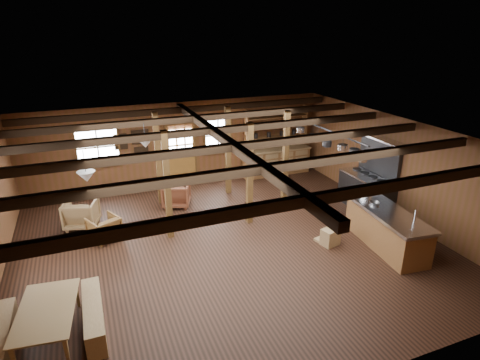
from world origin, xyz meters
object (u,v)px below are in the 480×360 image
object	(u,v)px
kitchen_island	(386,228)
commercial_range	(369,186)
armchair_a	(104,228)
dining_table	(51,323)
armchair_b	(176,194)
armchair_c	(81,213)

from	to	relation	value
kitchen_island	commercial_range	world-z (taller)	commercial_range
commercial_range	armchair_a	bearing A→B (deg)	173.45
kitchen_island	dining_table	bearing A→B (deg)	-171.29
armchair_b	commercial_range	bearing A→B (deg)	178.65
kitchen_island	armchair_b	xyz separation A→B (m)	(-4.20, 4.23, -0.12)
commercial_range	dining_table	world-z (taller)	commercial_range
dining_table	armchair_c	world-z (taller)	armchair_c
dining_table	armchair_a	xyz separation A→B (m)	(1.12, 3.22, 0.02)
armchair_b	armchair_c	world-z (taller)	armchair_c
kitchen_island	dining_table	distance (m)	7.51
dining_table	armchair_b	world-z (taller)	armchair_b
kitchen_island	commercial_range	distance (m)	2.28
armchair_a	armchair_b	world-z (taller)	armchair_b
commercial_range	armchair_b	bearing A→B (deg)	157.14
commercial_range	armchair_c	world-z (taller)	commercial_range
armchair_a	armchair_b	bearing A→B (deg)	-172.98
armchair_b	dining_table	bearing A→B (deg)	75.78
kitchen_island	armchair_a	xyz separation A→B (m)	(-6.38, 2.87, -0.16)
armchair_c	armchair_a	bearing A→B (deg)	133.59
dining_table	armchair_c	xyz separation A→B (m)	(0.62, 4.21, 0.09)
armchair_b	armchair_c	bearing A→B (deg)	29.53
armchair_a	armchair_c	xyz separation A→B (m)	(-0.50, 0.98, 0.07)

